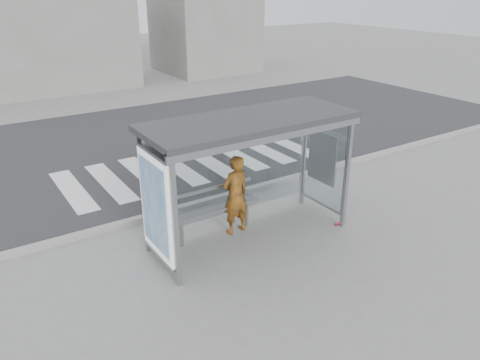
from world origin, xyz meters
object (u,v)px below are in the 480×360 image
Objects in this scene: bench at (215,209)px; soda_can at (337,224)px; bus_shelter at (233,152)px; person at (235,195)px.

soda_can is at bearing -23.89° from bench.
bus_shelter reaches higher than soda_can.
bench is (-0.45, 0.11, -0.25)m from person.
bench is at bearing -16.88° from person.
bench reaches higher than soda_can.
bench is 17.34× the size of soda_can.
soda_can is (2.05, -1.00, -0.84)m from person.
person is at bearing 153.97° from soda_can.
person is 2.43m from soda_can.
person is 0.53m from bench.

